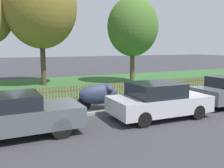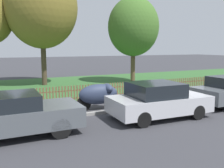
# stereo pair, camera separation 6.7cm
# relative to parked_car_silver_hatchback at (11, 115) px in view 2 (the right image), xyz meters

# --- Properties ---
(ground_plane) EXTENTS (120.00, 120.00, 0.00)m
(ground_plane) POSITION_rel_parked_car_silver_hatchback_xyz_m (6.94, 1.19, -0.70)
(ground_plane) COLOR #38383D
(kerb_stone) EXTENTS (41.67, 0.20, 0.12)m
(kerb_stone) POSITION_rel_parked_car_silver_hatchback_xyz_m (6.94, 1.29, -0.64)
(kerb_stone) COLOR gray
(kerb_stone) RESTS_ON ground
(grass_strip) EXTENTS (41.67, 10.83, 0.01)m
(grass_strip) POSITION_rel_parked_car_silver_hatchback_xyz_m (6.94, 9.11, -0.70)
(grass_strip) COLOR #33602D
(grass_strip) RESTS_ON ground
(park_fence) EXTENTS (41.67, 0.05, 0.89)m
(park_fence) POSITION_rel_parked_car_silver_hatchback_xyz_m (6.94, 3.71, -0.26)
(park_fence) COLOR brown
(park_fence) RESTS_ON ground
(parked_car_silver_hatchback) EXTENTS (4.20, 1.80, 1.35)m
(parked_car_silver_hatchback) POSITION_rel_parked_car_silver_hatchback_xyz_m (0.00, 0.00, 0.00)
(parked_car_silver_hatchback) COLOR #51565B
(parked_car_silver_hatchback) RESTS_ON ground
(parked_car_black_saloon) EXTENTS (3.96, 1.98, 1.40)m
(parked_car_black_saloon) POSITION_rel_parked_car_silver_hatchback_xyz_m (5.36, -0.17, -0.00)
(parked_car_black_saloon) COLOR #BCBCC1
(parked_car_black_saloon) RESTS_ON ground
(covered_motorcycle) EXTENTS (1.98, 0.91, 1.15)m
(covered_motorcycle) POSITION_rel_parked_car_silver_hatchback_xyz_m (3.77, 2.00, 0.00)
(covered_motorcycle) COLOR black
(covered_motorcycle) RESTS_ON ground
(tree_behind_motorcycle) EXTENTS (5.01, 5.01, 8.39)m
(tree_behind_motorcycle) POSITION_rel_parked_car_silver_hatchback_xyz_m (2.87, 10.34, 4.80)
(tree_behind_motorcycle) COLOR #473828
(tree_behind_motorcycle) RESTS_ON ground
(tree_mid_park) EXTENTS (3.86, 3.86, 6.49)m
(tree_mid_park) POSITION_rel_parked_car_silver_hatchback_xyz_m (9.34, 8.72, 3.56)
(tree_mid_park) COLOR brown
(tree_mid_park) RESTS_ON ground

